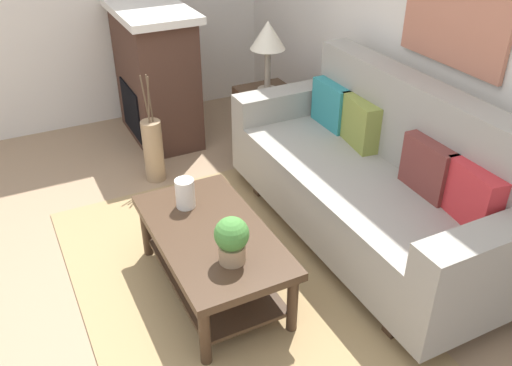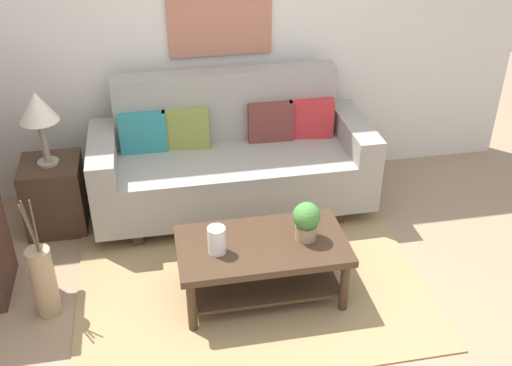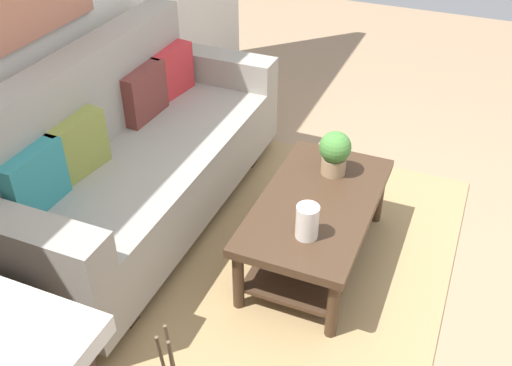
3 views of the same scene
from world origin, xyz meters
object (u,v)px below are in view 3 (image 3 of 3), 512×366
throw_pillow_maroon (143,93)px  potted_plant_tabletop (335,152)px  throw_pillow_olive (76,147)px  coffee_table (316,217)px  tabletop_vase (307,222)px  couch (136,159)px  throw_pillow_teal (33,180)px  throw_pillow_crimson (170,72)px

throw_pillow_maroon → potted_plant_tabletop: (-0.02, -1.24, -0.11)m
throw_pillow_olive → coffee_table: throw_pillow_olive is taller
tabletop_vase → potted_plant_tabletop: (0.58, 0.04, 0.05)m
couch → potted_plant_tabletop: (0.31, -1.12, 0.14)m
couch → potted_plant_tabletop: bearing=-74.4°
throw_pillow_teal → coffee_table: 1.47m
throw_pillow_olive → tabletop_vase: (0.06, -1.28, -0.16)m
throw_pillow_olive → potted_plant_tabletop: throw_pillow_olive is taller
throw_pillow_crimson → coffee_table: throw_pillow_crimson is taller
potted_plant_tabletop → throw_pillow_maroon: bearing=88.9°
couch → tabletop_vase: bearing=-103.3°
potted_plant_tabletop → tabletop_vase: bearing=-176.4°
couch → throw_pillow_crimson: bearing=10.6°
throw_pillow_olive → coffee_table: size_ratio=0.33×
tabletop_vase → throw_pillow_crimson: bearing=53.6°
couch → throw_pillow_teal: 0.73m
throw_pillow_olive → tabletop_vase: 1.29m
couch → tabletop_vase: size_ratio=11.99×
throw_pillow_crimson → tabletop_vase: throw_pillow_crimson is taller
throw_pillow_olive → coffee_table: (0.36, -1.24, -0.37)m
throw_pillow_olive → potted_plant_tabletop: 1.41m
couch → coffee_table: 1.12m
throw_pillow_teal → tabletop_vase: bearing=-72.6°
potted_plant_tabletop → throw_pillow_olive: bearing=117.5°
couch → coffee_table: size_ratio=1.97×
throw_pillow_maroon → tabletop_vase: (-0.61, -1.28, -0.16)m
throw_pillow_teal → throw_pillow_maroon: (1.01, 0.00, 0.00)m
throw_pillow_maroon → potted_plant_tabletop: throw_pillow_maroon is taller
throw_pillow_crimson → couch: bearing=-169.4°
couch → throw_pillow_olive: bearing=159.5°
couch → throw_pillow_teal: couch is taller
couch → throw_pillow_olive: (-0.34, 0.13, 0.25)m
coffee_table → tabletop_vase: tabletop_vase is taller
tabletop_vase → potted_plant_tabletop: bearing=3.6°
throw_pillow_olive → potted_plant_tabletop: (0.65, -1.24, -0.11)m
throw_pillow_teal → coffee_table: size_ratio=0.33×
couch → potted_plant_tabletop: size_ratio=8.28×
couch → throw_pillow_maroon: couch is taller
coffee_table → tabletop_vase: size_ratio=6.08×
throw_pillow_teal → throw_pillow_crimson: same height
throw_pillow_olive → throw_pillow_maroon: bearing=0.0°
throw_pillow_teal → throw_pillow_olive: same height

